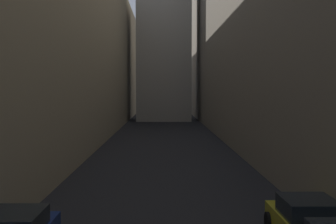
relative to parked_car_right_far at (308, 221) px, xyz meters
name	(u,v)px	position (x,y,z in m)	size (l,w,h in m)	color
ground_plane	(165,142)	(-4.40, 26.95, -0.75)	(264.00, 264.00, 0.00)	black
building_block_left	(47,43)	(-15.71, 28.95, 8.62)	(11.62, 108.00, 18.74)	gray
building_block_right	(288,10)	(7.54, 28.95, 11.78)	(12.89, 108.00, 25.07)	#756B5B
parked_car_right_far	(308,221)	(0.00, 0.00, 0.00)	(1.98, 4.06, 1.47)	#A59919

